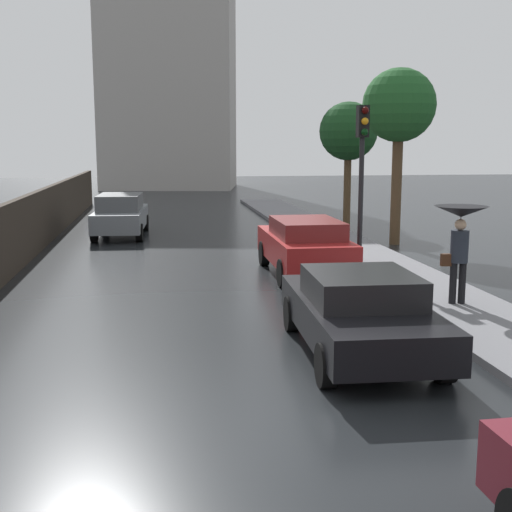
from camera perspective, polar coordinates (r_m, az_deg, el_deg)
name	(u,v)px	position (r m, az deg, el deg)	size (l,w,h in m)	color
ground	(218,420)	(8.14, -3.31, -13.85)	(120.00, 120.00, 0.00)	black
car_grey_near_kerb	(121,215)	(24.02, -11.52, 3.50)	(1.89, 4.45, 1.50)	slate
car_red_far_ahead	(305,245)	(16.57, 4.19, 0.96)	(1.79, 4.26, 1.42)	maroon
car_black_behind_camera	(360,312)	(10.44, 8.87, -4.74)	(1.97, 4.24, 1.30)	black
pedestrian_with_umbrella_near	(460,227)	(13.43, 17.11, 2.38)	(1.02, 1.02, 1.92)	black
traffic_light	(362,157)	(16.24, 9.08, 8.38)	(0.26, 0.39, 4.00)	black
street_tree_near	(348,132)	(26.22, 7.93, 10.46)	(2.24, 2.24, 4.84)	#4C3823
street_tree_mid	(399,108)	(22.00, 12.17, 12.32)	(2.33, 2.33, 5.61)	#4C3823
distant_tower	(169,33)	(51.12, -7.48, 18.43)	(10.44, 9.07, 27.18)	#9E9993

